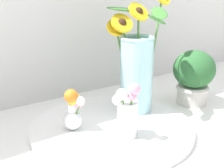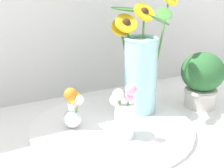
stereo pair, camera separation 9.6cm
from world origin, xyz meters
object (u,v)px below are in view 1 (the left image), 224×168
object	(u,v)px
serving_tray	(112,128)
mason_jar_sunflowers	(136,67)
vase_bulb_right	(73,109)
vase_small_center	(127,113)
potted_plant	(194,75)

from	to	relation	value
serving_tray	mason_jar_sunflowers	world-z (taller)	mason_jar_sunflowers
vase_bulb_right	mason_jar_sunflowers	bearing A→B (deg)	4.26
vase_small_center	vase_bulb_right	world-z (taller)	vase_small_center
serving_tray	potted_plant	bearing A→B (deg)	2.96
serving_tray	vase_small_center	bearing A→B (deg)	-93.29
vase_small_center	potted_plant	world-z (taller)	potted_plant
potted_plant	serving_tray	bearing A→B (deg)	-177.04
vase_small_center	vase_bulb_right	size ratio (longest dim) A/B	1.30
vase_small_center	potted_plant	xyz separation A→B (m)	(0.40, 0.11, 0.02)
vase_small_center	vase_bulb_right	bearing A→B (deg)	130.47
serving_tray	mason_jar_sunflowers	size ratio (longest dim) A/B	1.24
serving_tray	mason_jar_sunflowers	distance (m)	0.23
vase_small_center	vase_bulb_right	distance (m)	0.17
mason_jar_sunflowers	vase_bulb_right	xyz separation A→B (m)	(-0.26, -0.02, -0.09)
mason_jar_sunflowers	potted_plant	world-z (taller)	mason_jar_sunflowers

